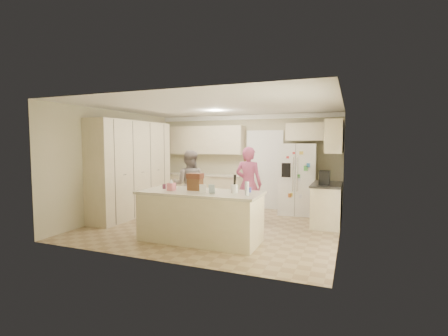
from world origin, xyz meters
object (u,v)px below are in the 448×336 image
at_px(tissue_box, 171,187).
at_px(teen_boy, 189,185).
at_px(coffee_maker, 325,178).
at_px(utensil_crock, 234,189).
at_px(refrigerator, 297,179).
at_px(island_base, 200,217).
at_px(dollhouse_body, 195,184).
at_px(teen_girl, 248,184).

relative_size(tissue_box, teen_boy, 0.09).
distance_m(tissue_box, teen_boy, 1.67).
height_order(coffee_maker, utensil_crock, coffee_maker).
xyz_separation_m(utensil_crock, tissue_box, (-1.20, -0.15, -0.00)).
xyz_separation_m(refrigerator, coffee_maker, (0.74, -1.07, 0.17)).
distance_m(island_base, dollhouse_body, 0.62).
xyz_separation_m(coffee_maker, island_base, (-2.05, -1.90, -0.63)).
bearing_deg(dollhouse_body, island_base, -33.69).
distance_m(dollhouse_body, teen_girl, 1.76).
bearing_deg(coffee_maker, utensil_crock, -127.12).
xyz_separation_m(island_base, tissue_box, (-0.55, -0.10, 0.56)).
bearing_deg(teen_girl, utensil_crock, 102.39).
bearing_deg(teen_girl, refrigerator, -124.10).
bearing_deg(utensil_crock, teen_boy, 138.94).
xyz_separation_m(utensil_crock, teen_girl, (-0.27, 1.72, -0.13)).
height_order(dollhouse_body, teen_boy, teen_boy).
xyz_separation_m(tissue_box, dollhouse_body, (0.40, 0.20, 0.04)).
xyz_separation_m(refrigerator, dollhouse_body, (-1.46, -2.87, 0.14)).
distance_m(island_base, teen_boy, 1.84).
bearing_deg(utensil_crock, refrigerator, 77.28).
height_order(refrigerator, island_base, refrigerator).
relative_size(refrigerator, tissue_box, 12.86).
xyz_separation_m(coffee_maker, dollhouse_body, (-2.20, -1.80, -0.03)).
height_order(coffee_maker, teen_girl, teen_girl).
xyz_separation_m(utensil_crock, teen_boy, (-1.66, 1.44, -0.18)).
xyz_separation_m(refrigerator, teen_boy, (-2.32, -1.48, -0.08)).
height_order(tissue_box, teen_girl, teen_girl).
relative_size(utensil_crock, teen_boy, 0.09).
height_order(coffee_maker, tissue_box, coffee_maker).
relative_size(utensil_crock, teen_girl, 0.09).
bearing_deg(tissue_box, island_base, 10.30).
bearing_deg(island_base, teen_girl, 77.79).
bearing_deg(coffee_maker, dollhouse_body, -140.71).
bearing_deg(teen_boy, coffee_maker, 173.17).
bearing_deg(dollhouse_body, coffee_maker, 39.29).
distance_m(refrigerator, island_base, 3.28).
relative_size(refrigerator, utensil_crock, 12.00).
bearing_deg(dollhouse_body, utensil_crock, -3.58).
height_order(island_base, teen_boy, teen_boy).
height_order(refrigerator, teen_girl, refrigerator).
height_order(refrigerator, tissue_box, refrigerator).
xyz_separation_m(tissue_box, teen_boy, (-0.46, 1.59, -0.18)).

